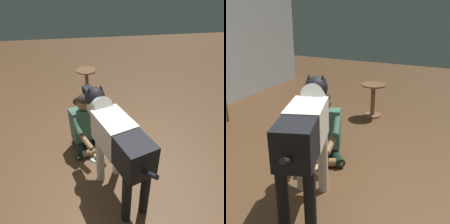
{
  "view_description": "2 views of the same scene",
  "coord_description": "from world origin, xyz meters",
  "views": [
    {
      "loc": [
        -1.92,
        0.37,
        2.21
      ],
      "look_at": [
        0.46,
        0.0,
        0.66
      ],
      "focal_mm": 36.39,
      "sensor_mm": 36.0,
      "label": 1
    },
    {
      "loc": [
        -2.04,
        -1.16,
        1.74
      ],
      "look_at": [
        0.49,
        0.05,
        0.68
      ],
      "focal_mm": 45.99,
      "sensor_mm": 36.0,
      "label": 2
    }
  ],
  "objects": [
    {
      "name": "large_dog",
      "position": [
        -0.13,
        0.06,
        0.73
      ],
      "size": [
        1.42,
        0.61,
        1.1
      ],
      "color": "silver",
      "rests_on": "ground"
    },
    {
      "name": "person_sitting_on_floor",
      "position": [
        0.67,
        0.33,
        0.34
      ],
      "size": [
        0.69,
        0.6,
        0.83
      ],
      "color": "black",
      "rests_on": "ground"
    },
    {
      "name": "round_side_table",
      "position": [
        2.21,
        0.24,
        0.32
      ],
      "size": [
        0.39,
        0.39,
        0.54
      ],
      "color": "brown",
      "rests_on": "ground"
    },
    {
      "name": "hot_dog_on_plate",
      "position": [
        0.37,
        0.23,
        0.03
      ],
      "size": [
        0.2,
        0.2,
        0.06
      ],
      "color": "silver",
      "rests_on": "ground"
    },
    {
      "name": "ground_plane",
      "position": [
        0.0,
        0.0,
        0.0
      ],
      "size": [
        13.31,
        13.31,
        0.0
      ],
      "primitive_type": "plane",
      "color": "#51351F"
    }
  ]
}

